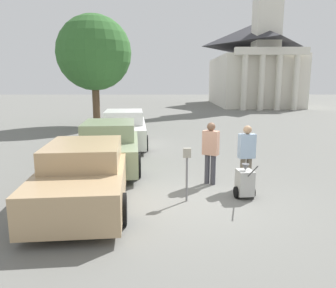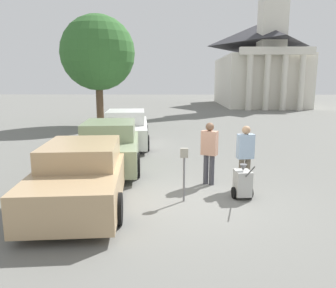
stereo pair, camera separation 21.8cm
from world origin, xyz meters
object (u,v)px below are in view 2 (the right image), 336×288
object	(u,v)px
person_supervisor	(245,153)
church	(259,57)
parked_car_white	(126,129)
parked_car_sage	(111,144)
person_worker	(209,150)
equipment_cart	(243,183)
parking_meter	(184,164)
parked_car_tan	(84,173)

from	to	relation	value
person_supervisor	church	world-z (taller)	church
parked_car_white	person_supervisor	distance (m)	7.19
parked_car_sage	person_supervisor	size ratio (longest dim) A/B	3.08
person_worker	equipment_cart	xyz separation A→B (m)	(0.70, -1.07, -0.58)
parking_meter	person_supervisor	size ratio (longest dim) A/B	0.77
person_supervisor	church	xyz separation A→B (m)	(7.64, 29.88, 4.50)
equipment_cart	church	bearing A→B (deg)	69.55
parked_car_tan	parked_car_sage	world-z (taller)	parked_car_sage
parking_meter	person_worker	world-z (taller)	person_worker
parked_car_tan	parked_car_sage	distance (m)	3.26
parked_car_sage	equipment_cart	bearing A→B (deg)	-45.17
person_worker	equipment_cart	distance (m)	1.41
equipment_cart	church	size ratio (longest dim) A/B	0.04
parked_car_sage	church	distance (m)	30.26
church	parked_car_tan	bearing A→B (deg)	-110.66
parked_car_white	equipment_cart	bearing A→B (deg)	-66.47
person_supervisor	parked_car_white	bearing A→B (deg)	-66.34
parking_meter	equipment_cart	distance (m)	1.52
parked_car_white	person_worker	distance (m)	6.47
parked_car_white	person_worker	bearing A→B (deg)	-67.25
parked_car_white	church	distance (m)	26.98
parking_meter	church	size ratio (longest dim) A/B	0.06
parked_car_white	parking_meter	bearing A→B (deg)	-76.97
parked_car_tan	person_worker	distance (m)	3.32
parked_car_white	parking_meter	size ratio (longest dim) A/B	4.05
parked_car_sage	person_supervisor	xyz separation A→B (m)	(3.98, -2.34, 0.24)
parking_meter	equipment_cart	world-z (taller)	parking_meter
parked_car_sage	equipment_cart	world-z (taller)	parked_car_sage
parked_car_sage	church	bearing A→B (deg)	61.49
parked_car_tan	parked_car_white	distance (m)	6.91
equipment_cart	church	xyz separation A→B (m)	(7.84, 30.65, 5.05)
parked_car_tan	parked_car_sage	bearing A→B (deg)	84.36
person_worker	equipment_cart	bearing A→B (deg)	151.25
person_supervisor	church	bearing A→B (deg)	-114.25
parked_car_white	person_worker	world-z (taller)	person_worker
parking_meter	parked_car_white	bearing A→B (deg)	108.67
person_supervisor	person_worker	bearing A→B (deg)	-28.35
person_supervisor	parked_car_sage	bearing A→B (deg)	-40.41
person_worker	church	xyz separation A→B (m)	(8.54, 29.58, 4.47)
church	parked_car_sage	bearing A→B (deg)	-112.87
parking_meter	person_worker	size ratio (longest dim) A/B	0.75
parked_car_tan	parked_car_white	xyz separation A→B (m)	(0.00, 6.91, 0.04)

